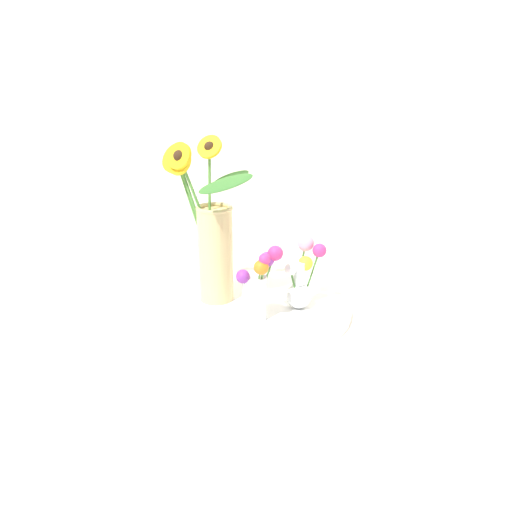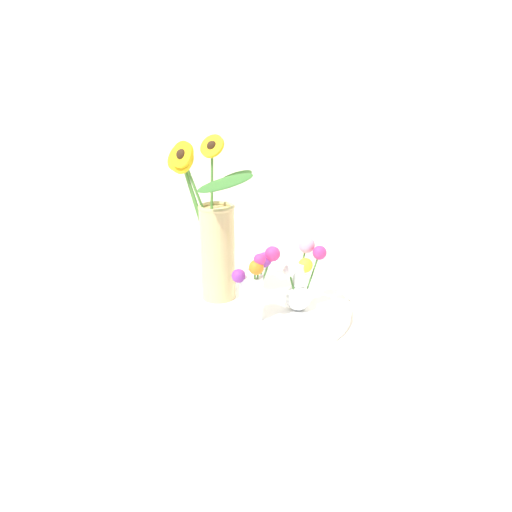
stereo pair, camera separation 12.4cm
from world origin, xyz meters
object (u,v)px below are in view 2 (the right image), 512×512
vase_bulb_right (301,280)px  vase_small_center (254,286)px  mason_jar_sunflowers (215,237)px  serving_tray (256,308)px

vase_bulb_right → vase_small_center: bearing=-123.8°
vase_bulb_right → mason_jar_sunflowers: bearing=-167.7°
mason_jar_sunflowers → vase_bulb_right: mason_jar_sunflowers is taller
mason_jar_sunflowers → vase_bulb_right: (0.22, 0.05, -0.09)m
mason_jar_sunflowers → vase_bulb_right: size_ratio=2.31×
serving_tray → vase_bulb_right: vase_bulb_right is taller
serving_tray → vase_small_center: vase_small_center is taller
vase_small_center → vase_bulb_right: (0.07, 0.11, -0.01)m
vase_small_center → vase_bulb_right: bearing=56.2°
serving_tray → mason_jar_sunflowers: (-0.12, -0.01, 0.18)m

